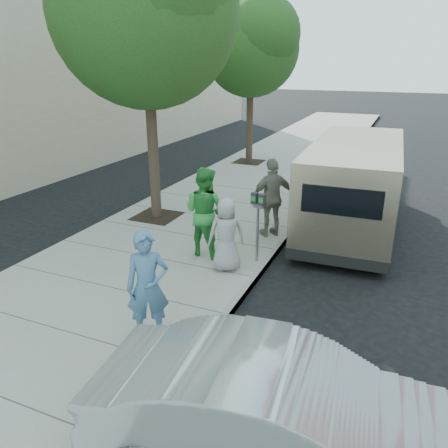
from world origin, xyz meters
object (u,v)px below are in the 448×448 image
(van, at_px, (354,184))
(person_striped_polo, at_px, (272,198))
(tree_far, at_px, (252,44))
(sedan, at_px, (286,420))
(person_officer, at_px, (148,287))
(person_gray_shirt, at_px, (227,234))
(tree_near, at_px, (146,4))
(parking_meter, at_px, (258,213))
(person_green_shirt, at_px, (205,212))

(van, distance_m, person_striped_polo, 2.40)
(tree_far, distance_m, sedan, 15.57)
(tree_far, xyz_separation_m, person_striped_polo, (3.34, -7.68, -3.76))
(person_officer, bearing_deg, person_gray_shirt, 54.02)
(tree_far, height_order, van, tree_far)
(sedan, height_order, person_striped_polo, person_striped_polo)
(person_officer, height_order, person_gray_shirt, person_officer)
(tree_near, xyz_separation_m, person_gray_shirt, (3.05, -2.28, -4.61))
(parking_meter, bearing_deg, person_green_shirt, -162.46)
(sedan, height_order, person_officer, person_officer)
(tree_far, bearing_deg, person_gray_shirt, -72.87)
(parking_meter, xyz_separation_m, person_gray_shirt, (-0.46, -0.63, -0.33))
(parking_meter, relative_size, van, 0.24)
(tree_near, xyz_separation_m, parking_meter, (3.50, -1.65, -4.27))
(tree_near, relative_size, person_green_shirt, 3.74)
(parking_meter, relative_size, person_officer, 0.86)
(tree_far, relative_size, van, 1.01)
(van, bearing_deg, person_officer, -110.52)
(tree_near, bearing_deg, parking_meter, -25.25)
(person_gray_shirt, xyz_separation_m, person_striped_polo, (0.29, 2.20, 0.19))
(tree_far, xyz_separation_m, van, (5.05, -6.01, -3.64))
(van, relative_size, person_striped_polo, 3.27)
(tree_far, bearing_deg, person_striped_polo, -66.52)
(van, distance_m, person_green_shirt, 4.33)
(sedan, bearing_deg, tree_far, 15.43)
(tree_near, height_order, person_officer, tree_near)
(tree_far, bearing_deg, sedan, -68.69)
(parking_meter, xyz_separation_m, person_green_shirt, (-1.21, -0.10, -0.11))
(person_officer, bearing_deg, tree_near, 87.76)
(sedan, xyz_separation_m, person_green_shirt, (-3.16, 4.63, 0.44))
(person_gray_shirt, bearing_deg, tree_far, -103.92)
(person_striped_polo, bearing_deg, tree_far, -109.82)
(tree_near, bearing_deg, van, 17.48)
(tree_near, relative_size, person_officer, 4.17)
(parking_meter, bearing_deg, tree_near, 167.70)
(person_striped_polo, bearing_deg, sedan, 65.28)
(person_gray_shirt, bearing_deg, sedan, 89.40)
(tree_near, relative_size, van, 1.18)
(person_officer, relative_size, person_gray_shirt, 1.14)
(parking_meter, height_order, person_officer, person_officer)
(person_officer, xyz_separation_m, person_striped_polo, (0.47, 4.90, 0.08))
(sedan, bearing_deg, tree_near, 34.64)
(tree_near, relative_size, sedan, 1.73)
(tree_near, bearing_deg, person_green_shirt, -37.28)
(person_green_shirt, xyz_separation_m, person_gray_shirt, (0.75, -0.53, -0.22))
(van, height_order, person_gray_shirt, van)
(person_green_shirt, bearing_deg, parking_meter, -167.01)
(sedan, relative_size, person_gray_shirt, 2.76)
(person_officer, bearing_deg, tree_far, 70.67)
(sedan, xyz_separation_m, person_officer, (-2.59, 1.40, 0.33))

